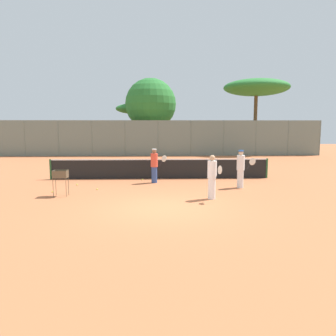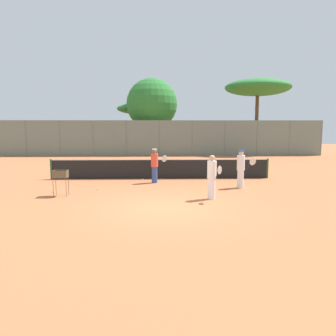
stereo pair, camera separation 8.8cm
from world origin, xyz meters
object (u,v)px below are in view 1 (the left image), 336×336
player_yellow_shirt (241,168)px  parked_car (126,147)px  tennis_net (160,168)px  player_white_outfit (154,165)px  ball_cart (61,176)px  player_red_cap (212,177)px

player_yellow_shirt → parked_car: bearing=110.6°
tennis_net → player_yellow_shirt: size_ratio=6.79×
player_white_outfit → ball_cart: 4.80m
ball_cart → parked_car: bearing=88.2°
player_white_outfit → player_red_cap: size_ratio=0.99×
player_white_outfit → parked_car: size_ratio=0.40×
tennis_net → player_white_outfit: 1.35m
tennis_net → parked_car: bearing=101.3°
player_red_cap → parked_car: bearing=171.5°
tennis_net → player_red_cap: (1.95, -5.03, 0.32)m
player_yellow_shirt → ball_cart: bearing=-167.8°
tennis_net → player_white_outfit: player_white_outfit is taller
player_white_outfit → player_red_cap: (2.24, -3.76, -0.00)m
player_red_cap → ball_cart: size_ratio=1.63×
ball_cart → player_red_cap: bearing=-7.2°
player_red_cap → ball_cart: bearing=-119.3°
player_red_cap → tennis_net: bearing=179.0°
tennis_net → player_white_outfit: size_ratio=6.90×
player_white_outfit → parked_car: bearing=77.4°
ball_cart → player_white_outfit: bearing=38.6°
player_white_outfit → player_yellow_shirt: bearing=-42.7°
player_red_cap → player_yellow_shirt: 2.85m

